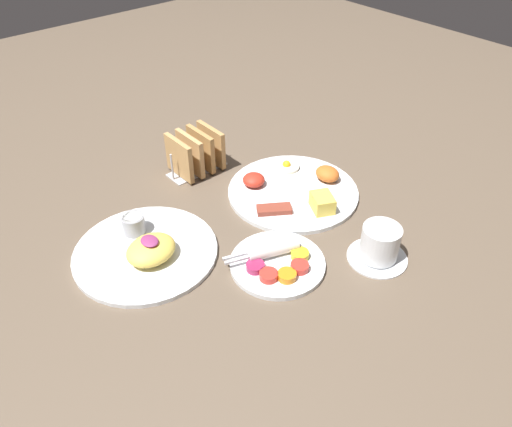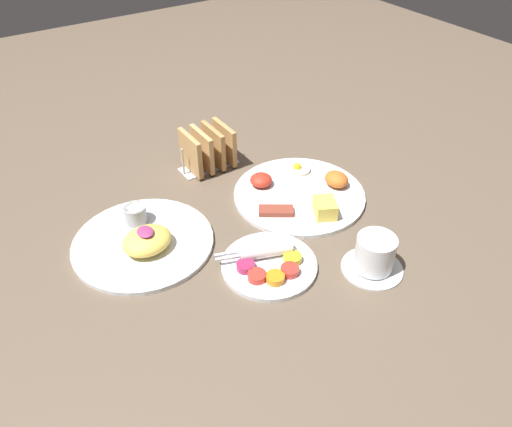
{
  "view_description": "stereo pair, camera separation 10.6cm",
  "coord_description": "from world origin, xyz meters",
  "px_view_note": "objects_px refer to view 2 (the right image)",
  "views": [
    {
      "loc": [
        0.68,
        -0.5,
        0.69
      ],
      "look_at": [
        0.05,
        0.05,
        0.03
      ],
      "focal_mm": 35.0,
      "sensor_mm": 36.0,
      "label": 1
    },
    {
      "loc": [
        0.74,
        -0.41,
        0.69
      ],
      "look_at": [
        0.05,
        0.05,
        0.03
      ],
      "focal_mm": 35.0,
      "sensor_mm": 36.0,
      "label": 2
    }
  ],
  "objects_px": {
    "plate_breakfast": "(301,193)",
    "plate_foreground": "(144,240)",
    "plate_condiments": "(268,263)",
    "toast_rack": "(208,150)",
    "coffee_cup": "(374,255)"
  },
  "relations": [
    {
      "from": "plate_condiments",
      "to": "plate_foreground",
      "type": "relative_size",
      "value": 0.65
    },
    {
      "from": "plate_breakfast",
      "to": "plate_foreground",
      "type": "height_order",
      "value": "plate_foreground"
    },
    {
      "from": "plate_foreground",
      "to": "toast_rack",
      "type": "distance_m",
      "value": 0.32
    },
    {
      "from": "plate_foreground",
      "to": "plate_breakfast",
      "type": "bearing_deg",
      "value": 83.07
    },
    {
      "from": "coffee_cup",
      "to": "plate_condiments",
      "type": "bearing_deg",
      "value": -125.18
    },
    {
      "from": "plate_condiments",
      "to": "coffee_cup",
      "type": "bearing_deg",
      "value": 54.82
    },
    {
      "from": "plate_breakfast",
      "to": "toast_rack",
      "type": "distance_m",
      "value": 0.26
    },
    {
      "from": "plate_breakfast",
      "to": "plate_condiments",
      "type": "distance_m",
      "value": 0.25
    },
    {
      "from": "plate_condiments",
      "to": "plate_foreground",
      "type": "bearing_deg",
      "value": -138.04
    },
    {
      "from": "plate_breakfast",
      "to": "plate_condiments",
      "type": "xyz_separation_m",
      "value": [
        0.15,
        -0.2,
        0.0
      ]
    },
    {
      "from": "toast_rack",
      "to": "coffee_cup",
      "type": "bearing_deg",
      "value": 9.5
    },
    {
      "from": "plate_foreground",
      "to": "coffee_cup",
      "type": "bearing_deg",
      "value": 47.55
    },
    {
      "from": "toast_rack",
      "to": "plate_foreground",
      "type": "bearing_deg",
      "value": -54.18
    },
    {
      "from": "plate_breakfast",
      "to": "plate_foreground",
      "type": "xyz_separation_m",
      "value": [
        -0.05,
        -0.37,
        0.0
      ]
    },
    {
      "from": "toast_rack",
      "to": "coffee_cup",
      "type": "height_order",
      "value": "toast_rack"
    }
  ]
}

